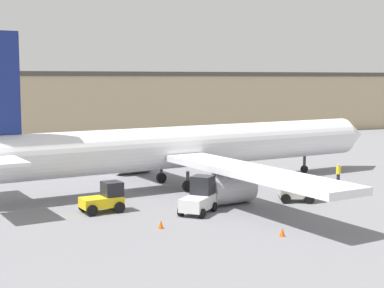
# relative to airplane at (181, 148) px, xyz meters

# --- Properties ---
(ground_plane) EXTENTS (400.00, 400.00, 0.00)m
(ground_plane) POSITION_rel_airplane_xyz_m (1.14, 0.18, -3.35)
(ground_plane) COLOR slate
(terminal_building) EXTENTS (95.68, 16.62, 10.30)m
(terminal_building) POSITION_rel_airplane_xyz_m (15.63, 48.04, 1.81)
(terminal_building) COLOR tan
(terminal_building) RESTS_ON ground_plane
(airplane) EXTENTS (42.83, 40.54, 12.66)m
(airplane) POSITION_rel_airplane_xyz_m (0.00, 0.00, 0.00)
(airplane) COLOR white
(airplane) RESTS_ON ground_plane
(ground_crew_worker) EXTENTS (0.39, 0.39, 1.77)m
(ground_crew_worker) POSITION_rel_airplane_xyz_m (13.35, -4.15, -2.40)
(ground_crew_worker) COLOR #1E2338
(ground_crew_worker) RESTS_ON ground_plane
(baggage_tug) EXTENTS (3.35, 3.32, 2.50)m
(baggage_tug) POSITION_rel_airplane_xyz_m (-2.44, -9.89, -2.24)
(baggage_tug) COLOR silver
(baggage_tug) RESTS_ON ground_plane
(belt_loader_truck) EXTENTS (2.99, 2.60, 1.92)m
(belt_loader_truck) POSITION_rel_airplane_xyz_m (5.93, -9.37, -2.43)
(belt_loader_truck) COLOR beige
(belt_loader_truck) RESTS_ON ground_plane
(pushback_tug) EXTENTS (3.03, 2.20, 2.09)m
(pushback_tug) POSITION_rel_airplane_xyz_m (-8.44, -7.16, -2.38)
(pushback_tug) COLOR yellow
(pushback_tug) RESTS_ON ground_plane
(safety_cone_near) EXTENTS (0.36, 0.36, 0.55)m
(safety_cone_near) POSITION_rel_airplane_xyz_m (-0.34, -17.41, -3.07)
(safety_cone_near) COLOR #EF590F
(safety_cone_near) RESTS_ON ground_plane
(safety_cone_far) EXTENTS (0.36, 0.36, 0.55)m
(safety_cone_far) POSITION_rel_airplane_xyz_m (-6.36, -12.96, -3.07)
(safety_cone_far) COLOR #EF590F
(safety_cone_far) RESTS_ON ground_plane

